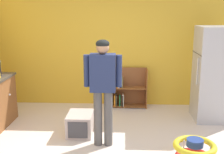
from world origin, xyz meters
TOP-DOWN VIEW (x-y plane):
  - ground_plane at (0.00, 0.00)m, footprint 12.00×12.00m
  - back_wall at (0.00, 2.33)m, footprint 5.20×0.06m
  - refrigerator at (1.90, 1.49)m, footprint 0.73×0.68m
  - bookshelf at (0.22, 2.14)m, footprint 0.80×0.28m
  - standing_person at (-0.11, 0.28)m, footprint 0.57×0.22m
  - baby_walker at (1.20, -0.14)m, footprint 0.60×0.60m
  - pet_carrier at (-0.54, 0.68)m, footprint 0.42×0.55m

SIDE VIEW (x-z plane):
  - ground_plane at x=0.00m, z-range 0.00..0.00m
  - baby_walker at x=1.20m, z-range 0.00..0.32m
  - pet_carrier at x=-0.54m, z-range 0.00..0.36m
  - bookshelf at x=0.22m, z-range -0.06..0.79m
  - refrigerator at x=1.90m, z-range 0.00..1.78m
  - standing_person at x=-0.11m, z-range 0.16..1.82m
  - back_wall at x=0.00m, z-range 0.00..2.70m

